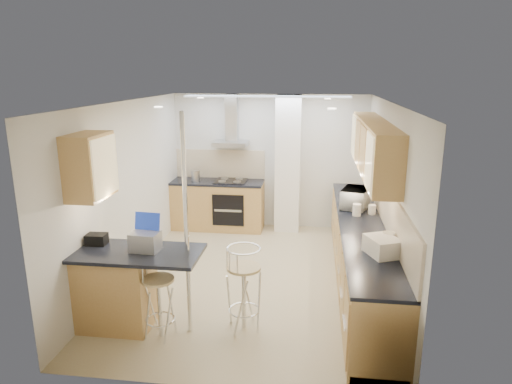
# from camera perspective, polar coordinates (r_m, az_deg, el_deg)

# --- Properties ---
(ground) EXTENTS (4.80, 4.80, 0.00)m
(ground) POSITION_cam_1_polar(r_m,az_deg,el_deg) (6.70, -0.39, -10.71)
(ground) COLOR tan
(ground) RESTS_ON ground
(room_shell) EXTENTS (3.64, 4.84, 2.51)m
(room_shell) POSITION_cam_1_polar(r_m,az_deg,el_deg) (6.53, 2.85, 2.89)
(room_shell) COLOR silver
(room_shell) RESTS_ON ground
(right_counter) EXTENTS (0.63, 4.40, 0.92)m
(right_counter) POSITION_cam_1_polar(r_m,az_deg,el_deg) (6.50, 12.93, -7.50)
(right_counter) COLOR #B98A4A
(right_counter) RESTS_ON ground
(back_counter) EXTENTS (1.70, 0.63, 0.92)m
(back_counter) POSITION_cam_1_polar(r_m,az_deg,el_deg) (8.63, -4.77, -1.58)
(back_counter) COLOR #B98A4A
(back_counter) RESTS_ON ground
(peninsula) EXTENTS (1.47, 0.72, 0.94)m
(peninsula) POSITION_cam_1_polar(r_m,az_deg,el_deg) (5.50, -14.48, -11.70)
(peninsula) COLOR #B98A4A
(peninsula) RESTS_ON ground
(microwave) EXTENTS (0.50, 0.61, 0.29)m
(microwave) POSITION_cam_1_polar(r_m,az_deg,el_deg) (6.94, 12.33, -0.76)
(microwave) COLOR white
(microwave) RESTS_ON right_counter
(laptop) EXTENTS (0.33, 0.26, 0.21)m
(laptop) POSITION_cam_1_polar(r_m,az_deg,el_deg) (5.27, -13.69, -6.05)
(laptop) COLOR #999CA1
(laptop) RESTS_ON peninsula
(bag) EXTENTS (0.24, 0.18, 0.13)m
(bag) POSITION_cam_1_polar(r_m,az_deg,el_deg) (5.64, -19.30, -5.59)
(bag) COLOR black
(bag) RESTS_ON peninsula
(bar_stool_near) EXTENTS (0.43, 0.43, 0.92)m
(bar_stool_near) POSITION_cam_1_polar(r_m,az_deg,el_deg) (5.28, -12.03, -12.92)
(bar_stool_near) COLOR tan
(bar_stool_near) RESTS_ON ground
(bar_stool_end) EXTENTS (0.58, 0.58, 1.00)m
(bar_stool_end) POSITION_cam_1_polar(r_m,az_deg,el_deg) (5.30, -1.53, -11.92)
(bar_stool_end) COLOR tan
(bar_stool_end) RESTS_ON ground
(jar_a) EXTENTS (0.13, 0.13, 0.17)m
(jar_a) POSITION_cam_1_polar(r_m,az_deg,el_deg) (6.58, 12.48, -2.19)
(jar_a) COLOR white
(jar_a) RESTS_ON right_counter
(jar_b) EXTENTS (0.12, 0.12, 0.13)m
(jar_b) POSITION_cam_1_polar(r_m,az_deg,el_deg) (6.71, 14.29, -2.13)
(jar_b) COLOR white
(jar_b) RESTS_ON right_counter
(jar_c) EXTENTS (0.15, 0.15, 0.20)m
(jar_c) POSITION_cam_1_polar(r_m,az_deg,el_deg) (5.43, 16.20, -5.89)
(jar_c) COLOR #BBB296
(jar_c) RESTS_ON right_counter
(jar_d) EXTENTS (0.12, 0.12, 0.14)m
(jar_d) POSITION_cam_1_polar(r_m,az_deg,el_deg) (5.56, 15.44, -5.71)
(jar_d) COLOR white
(jar_d) RESTS_ON right_counter
(bread_bin) EXTENTS (0.42, 0.47, 0.20)m
(bread_bin) POSITION_cam_1_polar(r_m,az_deg,el_deg) (5.26, 15.53, -6.54)
(bread_bin) COLOR white
(bread_bin) RESTS_ON right_counter
(kettle) EXTENTS (0.16, 0.16, 0.20)m
(kettle) POSITION_cam_1_polar(r_m,az_deg,el_deg) (8.56, -7.55, 2.05)
(kettle) COLOR #B0B3B5
(kettle) RESTS_ON back_counter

